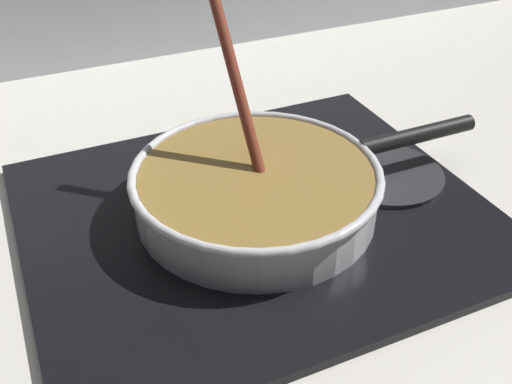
# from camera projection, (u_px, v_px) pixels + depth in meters

# --- Properties ---
(hob_plate) EXTENTS (0.56, 0.48, 0.01)m
(hob_plate) POSITION_uv_depth(u_px,v_px,m) (256.00, 214.00, 0.75)
(hob_plate) COLOR black
(hob_plate) RESTS_ON ground
(burner_ring) EXTENTS (0.17, 0.17, 0.01)m
(burner_ring) POSITION_uv_depth(u_px,v_px,m) (256.00, 208.00, 0.75)
(burner_ring) COLOR #592D0C
(burner_ring) RESTS_ON hob_plate
(spare_burner) EXTENTS (0.15, 0.15, 0.01)m
(spare_burner) POSITION_uv_depth(u_px,v_px,m) (386.00, 174.00, 0.81)
(spare_burner) COLOR #262628
(spare_burner) RESTS_ON hob_plate
(cooking_pan) EXTENTS (0.48, 0.31, 0.25)m
(cooking_pan) POSITION_uv_depth(u_px,v_px,m) (257.00, 188.00, 0.73)
(cooking_pan) COLOR silver
(cooking_pan) RESTS_ON hob_plate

